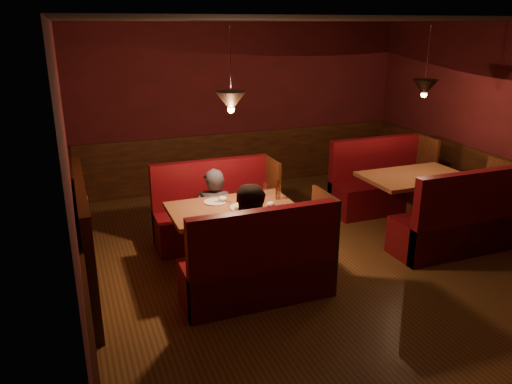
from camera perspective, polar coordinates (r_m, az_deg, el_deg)
name	(u,v)px	position (r m, az deg, el deg)	size (l,w,h in m)	color
room	(318,186)	(5.94, 7.10, 0.70)	(6.02, 7.02, 2.92)	#543214
main_table	(234,221)	(6.02, -2.53, -3.30)	(1.50, 0.91, 1.05)	brown
main_bench_far	(216,217)	(6.88, -4.63, -2.81)	(1.65, 0.59, 1.12)	#46090D
main_bench_near	(261,271)	(5.41, 0.59, -9.01)	(1.65, 0.59, 1.12)	#46090D
second_table	(414,189)	(7.51, 17.58, 0.30)	(1.46, 0.94, 0.83)	brown
second_bench_far	(379,187)	(8.27, 13.91, 0.52)	(1.62, 0.61, 1.16)	#46090D
second_bench_near	(457,227)	(7.00, 21.97, -3.68)	(1.62, 0.61, 1.16)	#46090D
diner_a	(214,198)	(6.46, -4.82, -0.63)	(0.54, 0.35, 1.48)	#313036
diner_b	(254,226)	(5.37, -0.21, -3.88)	(0.79, 0.61, 1.62)	black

